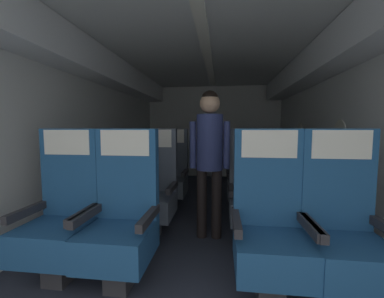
% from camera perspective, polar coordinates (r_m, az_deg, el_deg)
% --- Properties ---
extents(ground, '(3.49, 6.20, 0.02)m').
position_cam_1_polar(ground, '(3.26, 3.06, -16.73)').
color(ground, '#2D3342').
extents(fuselage_shell, '(3.37, 5.85, 2.28)m').
position_cam_1_polar(fuselage_shell, '(3.32, 3.53, 12.58)').
color(fuselage_shell, silver).
rests_on(fuselage_shell, ground).
extents(seat_a_left_window, '(0.52, 0.50, 1.19)m').
position_cam_1_polar(seat_a_left_window, '(2.20, -28.64, -14.10)').
color(seat_a_left_window, '#38383D').
rests_on(seat_a_left_window, ground).
extents(seat_a_left_aisle, '(0.52, 0.50, 1.19)m').
position_cam_1_polar(seat_a_left_aisle, '(1.95, -16.50, -16.14)').
color(seat_a_left_aisle, '#38383D').
rests_on(seat_a_left_aisle, ground).
extents(seat_a_right_aisle, '(0.52, 0.50, 1.19)m').
position_cam_1_polar(seat_a_right_aisle, '(1.98, 32.59, -16.44)').
color(seat_a_right_aisle, '#38383D').
rests_on(seat_a_right_aisle, ground).
extents(seat_a_right_window, '(0.52, 0.50, 1.19)m').
position_cam_1_polar(seat_a_right_window, '(1.84, 18.05, -17.54)').
color(seat_a_right_window, '#38383D').
rests_on(seat_a_right_window, ground).
extents(seat_b_left_window, '(0.52, 0.50, 1.19)m').
position_cam_1_polar(seat_b_left_window, '(2.91, -18.72, -9.18)').
color(seat_b_left_window, '#38383D').
rests_on(seat_b_left_window, ground).
extents(seat_b_left_aisle, '(0.52, 0.50, 1.19)m').
position_cam_1_polar(seat_b_left_aisle, '(2.74, -9.31, -9.84)').
color(seat_b_left_aisle, '#38383D').
rests_on(seat_b_left_aisle, ground).
extents(seat_b_right_aisle, '(0.52, 0.50, 1.19)m').
position_cam_1_polar(seat_b_right_aisle, '(2.76, 24.67, -10.13)').
color(seat_b_right_aisle, '#38383D').
rests_on(seat_b_right_aisle, ground).
extents(seat_b_right_window, '(0.52, 0.50, 1.19)m').
position_cam_1_polar(seat_b_right_window, '(2.65, 14.37, -10.42)').
color(seat_b_right_window, '#38383D').
rests_on(seat_b_right_window, ground).
extents(seat_c_left_window, '(0.52, 0.50, 1.19)m').
position_cam_1_polar(seat_c_left_window, '(3.71, -12.65, -6.00)').
color(seat_c_left_window, '#38383D').
rests_on(seat_c_left_window, ground).
extents(seat_c_left_aisle, '(0.52, 0.50, 1.19)m').
position_cam_1_polar(seat_c_left_aisle, '(3.57, -5.26, -6.35)').
color(seat_c_left_aisle, '#38383D').
rests_on(seat_c_left_aisle, ground).
extents(seat_c_right_aisle, '(0.52, 0.50, 1.19)m').
position_cam_1_polar(seat_c_right_aisle, '(3.57, 20.50, -6.63)').
color(seat_c_right_aisle, '#38383D').
rests_on(seat_c_right_aisle, ground).
extents(seat_c_right_window, '(0.52, 0.50, 1.19)m').
position_cam_1_polar(seat_c_right_window, '(3.49, 12.50, -6.70)').
color(seat_c_right_window, '#38383D').
rests_on(seat_c_right_window, ground).
extents(flight_attendant, '(0.43, 0.28, 1.59)m').
position_cam_1_polar(flight_attendant, '(2.55, 4.23, 0.12)').
color(flight_attendant, black).
rests_on(flight_attendant, ground).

